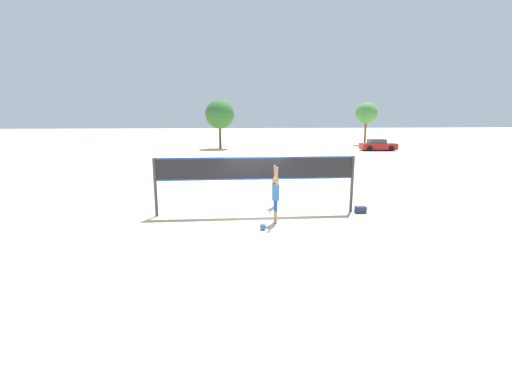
% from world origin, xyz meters
% --- Properties ---
extents(ground_plane, '(200.00, 200.00, 0.00)m').
position_xyz_m(ground_plane, '(0.00, 0.00, 0.00)').
color(ground_plane, beige).
extents(volleyball_net, '(8.29, 0.13, 2.40)m').
position_xyz_m(volleyball_net, '(0.00, 0.00, 1.71)').
color(volleyball_net, '#38383D').
rests_on(volleyball_net, ground_plane).
extents(player_spiker, '(0.28, 0.71, 2.22)m').
position_xyz_m(player_spiker, '(0.64, -1.31, 1.17)').
color(player_spiker, tan).
rests_on(player_spiker, ground_plane).
extents(player_blocker, '(0.28, 0.71, 2.17)m').
position_xyz_m(player_blocker, '(0.95, 1.05, 1.15)').
color(player_blocker, '#8C664C').
rests_on(player_blocker, ground_plane).
extents(volleyball, '(0.24, 0.24, 0.24)m').
position_xyz_m(volleyball, '(0.08, -2.07, 0.12)').
color(volleyball, blue).
rests_on(volleyball, ground_plane).
extents(gear_bag, '(0.44, 0.27, 0.28)m').
position_xyz_m(gear_bag, '(4.43, -0.24, 0.14)').
color(gear_bag, navy).
rests_on(gear_bag, ground_plane).
extents(parked_car_near, '(4.22, 2.16, 1.34)m').
position_xyz_m(parked_car_near, '(16.61, 25.36, 0.61)').
color(parked_car_near, maroon).
rests_on(parked_car_near, ground_plane).
extents(tree_left_cluster, '(3.57, 3.57, 6.02)m').
position_xyz_m(tree_left_cluster, '(-2.01, 29.47, 4.22)').
color(tree_left_cluster, '#4C3823').
rests_on(tree_left_cluster, ground_plane).
extents(tree_right_cluster, '(2.95, 2.95, 5.89)m').
position_xyz_m(tree_right_cluster, '(18.31, 33.46, 4.39)').
color(tree_right_cluster, brown).
rests_on(tree_right_cluster, ground_plane).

